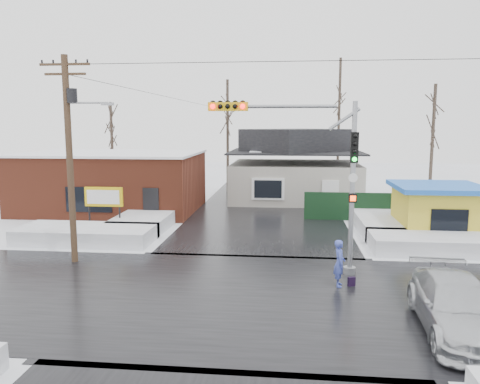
# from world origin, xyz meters

# --- Properties ---
(ground) EXTENTS (120.00, 120.00, 0.00)m
(ground) POSITION_xyz_m (0.00, 0.00, 0.00)
(ground) COLOR white
(ground) RESTS_ON ground
(road_ns) EXTENTS (10.00, 120.00, 0.02)m
(road_ns) POSITION_xyz_m (0.00, 0.00, 0.01)
(road_ns) COLOR black
(road_ns) RESTS_ON ground
(road_ew) EXTENTS (120.00, 10.00, 0.02)m
(road_ew) POSITION_xyz_m (0.00, 0.00, 0.01)
(road_ew) COLOR black
(road_ew) RESTS_ON ground
(snowbank_nw) EXTENTS (7.00, 3.00, 0.80)m
(snowbank_nw) POSITION_xyz_m (-9.00, 7.00, 0.40)
(snowbank_nw) COLOR white
(snowbank_nw) RESTS_ON ground
(snowbank_ne) EXTENTS (7.00, 3.00, 0.80)m
(snowbank_ne) POSITION_xyz_m (9.00, 7.00, 0.40)
(snowbank_ne) COLOR white
(snowbank_ne) RESTS_ON ground
(snowbank_nside_w) EXTENTS (3.00, 8.00, 0.80)m
(snowbank_nside_w) POSITION_xyz_m (-7.00, 12.00, 0.40)
(snowbank_nside_w) COLOR white
(snowbank_nside_w) RESTS_ON ground
(snowbank_nside_e) EXTENTS (3.00, 8.00, 0.80)m
(snowbank_nside_e) POSITION_xyz_m (7.00, 12.00, 0.40)
(snowbank_nside_e) COLOR white
(snowbank_nside_e) RESTS_ON ground
(traffic_signal) EXTENTS (6.05, 0.68, 7.00)m
(traffic_signal) POSITION_xyz_m (2.43, 2.97, 4.54)
(traffic_signal) COLOR gray
(traffic_signal) RESTS_ON ground
(utility_pole) EXTENTS (3.15, 0.44, 9.00)m
(utility_pole) POSITION_xyz_m (-7.93, 3.50, 5.11)
(utility_pole) COLOR #382619
(utility_pole) RESTS_ON ground
(brick_building) EXTENTS (12.20, 8.20, 4.12)m
(brick_building) POSITION_xyz_m (-11.00, 15.99, 2.08)
(brick_building) COLOR brown
(brick_building) RESTS_ON ground
(marquee_sign) EXTENTS (2.20, 0.21, 2.55)m
(marquee_sign) POSITION_xyz_m (-9.00, 9.49, 1.92)
(marquee_sign) COLOR black
(marquee_sign) RESTS_ON ground
(house) EXTENTS (10.40, 8.40, 5.76)m
(house) POSITION_xyz_m (2.00, 22.00, 2.62)
(house) COLOR #ABA69B
(house) RESTS_ON ground
(kiosk) EXTENTS (4.60, 4.60, 2.88)m
(kiosk) POSITION_xyz_m (9.50, 9.99, 1.46)
(kiosk) COLOR gold
(kiosk) RESTS_ON ground
(fence) EXTENTS (8.00, 0.12, 1.80)m
(fence) POSITION_xyz_m (6.50, 14.00, 0.90)
(fence) COLOR black
(fence) RESTS_ON ground
(tree_far_left) EXTENTS (3.00, 3.00, 10.00)m
(tree_far_left) POSITION_xyz_m (-4.00, 26.00, 7.95)
(tree_far_left) COLOR #332821
(tree_far_left) RESTS_ON ground
(tree_far_mid) EXTENTS (3.00, 3.00, 12.00)m
(tree_far_mid) POSITION_xyz_m (6.00, 28.00, 9.54)
(tree_far_mid) COLOR #332821
(tree_far_mid) RESTS_ON ground
(tree_far_right) EXTENTS (3.00, 3.00, 9.00)m
(tree_far_right) POSITION_xyz_m (12.00, 20.00, 7.16)
(tree_far_right) COLOR #332821
(tree_far_right) RESTS_ON ground
(tree_far_west) EXTENTS (3.00, 3.00, 8.00)m
(tree_far_west) POSITION_xyz_m (-14.00, 24.00, 6.36)
(tree_far_west) COLOR #332821
(tree_far_west) RESTS_ON ground
(pedestrian) EXTENTS (0.45, 0.67, 1.79)m
(pedestrian) POSITION_xyz_m (3.41, 1.48, 0.89)
(pedestrian) COLOR #4050B4
(pedestrian) RESTS_ON ground
(car) EXTENTS (2.51, 5.48, 1.56)m
(car) POSITION_xyz_m (6.45, -2.16, 0.78)
(car) COLOR silver
(car) RESTS_ON ground
(shopping_bag) EXTENTS (0.30, 0.22, 0.35)m
(shopping_bag) POSITION_xyz_m (3.89, 1.49, 0.17)
(shopping_bag) COLOR black
(shopping_bag) RESTS_ON ground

